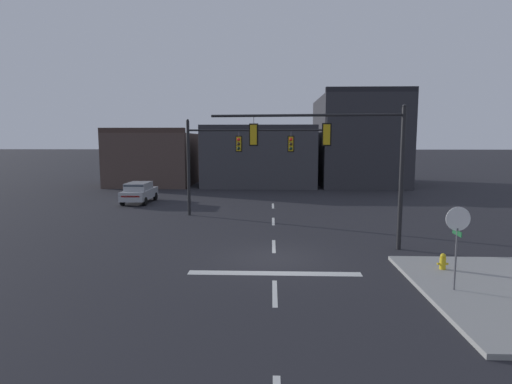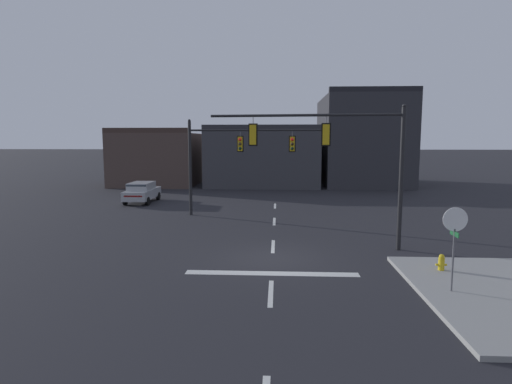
{
  "view_description": "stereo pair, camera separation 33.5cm",
  "coord_description": "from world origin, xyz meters",
  "px_view_note": "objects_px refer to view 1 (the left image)",
  "views": [
    {
      "loc": [
        -0.13,
        -17.07,
        4.9
      ],
      "look_at": [
        -0.91,
        4.2,
        2.26
      ],
      "focal_mm": 29.56,
      "sensor_mm": 36.0,
      "label": 1
    },
    {
      "loc": [
        0.21,
        -17.06,
        4.9
      ],
      "look_at": [
        -0.91,
        4.2,
        2.26
      ],
      "focal_mm": 29.56,
      "sensor_mm": 36.0,
      "label": 2
    }
  ],
  "objects_px": {
    "signal_mast_near_side": "(342,149)",
    "fire_hydrant": "(443,264)",
    "stop_sign": "(457,228)",
    "signal_mast_far_side": "(229,151)",
    "car_lot_nearside": "(139,192)"
  },
  "relations": [
    {
      "from": "signal_mast_far_side",
      "to": "car_lot_nearside",
      "type": "xyz_separation_m",
      "value": [
        -7.62,
        5.42,
        -3.31
      ]
    },
    {
      "from": "signal_mast_far_side",
      "to": "fire_hydrant",
      "type": "height_order",
      "value": "signal_mast_far_side"
    },
    {
      "from": "signal_mast_near_side",
      "to": "stop_sign",
      "type": "distance_m",
      "value": 6.85
    },
    {
      "from": "fire_hydrant",
      "to": "signal_mast_near_side",
      "type": "bearing_deg",
      "value": 131.11
    },
    {
      "from": "car_lot_nearside",
      "to": "fire_hydrant",
      "type": "relative_size",
      "value": 5.96
    },
    {
      "from": "signal_mast_far_side",
      "to": "car_lot_nearside",
      "type": "distance_m",
      "value": 9.92
    },
    {
      "from": "fire_hydrant",
      "to": "stop_sign",
      "type": "bearing_deg",
      "value": -103.02
    },
    {
      "from": "signal_mast_near_side",
      "to": "fire_hydrant",
      "type": "xyz_separation_m",
      "value": [
        3.21,
        -3.68,
        -4.14
      ]
    },
    {
      "from": "signal_mast_far_side",
      "to": "stop_sign",
      "type": "bearing_deg",
      "value": -57.99
    },
    {
      "from": "signal_mast_near_side",
      "to": "stop_sign",
      "type": "bearing_deg",
      "value": -65.09
    },
    {
      "from": "signal_mast_far_side",
      "to": "stop_sign",
      "type": "height_order",
      "value": "signal_mast_far_side"
    },
    {
      "from": "signal_mast_near_side",
      "to": "signal_mast_far_side",
      "type": "xyz_separation_m",
      "value": [
        -5.83,
        7.83,
        -0.31
      ]
    },
    {
      "from": "signal_mast_near_side",
      "to": "fire_hydrant",
      "type": "height_order",
      "value": "signal_mast_near_side"
    },
    {
      "from": "signal_mast_far_side",
      "to": "fire_hydrant",
      "type": "relative_size",
      "value": 11.54
    },
    {
      "from": "car_lot_nearside",
      "to": "fire_hydrant",
      "type": "height_order",
      "value": "car_lot_nearside"
    }
  ]
}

